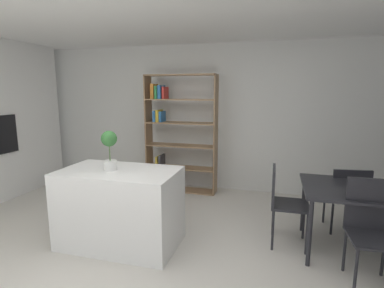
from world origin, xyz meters
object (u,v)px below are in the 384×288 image
at_px(potted_plant_on_island, 109,147).
at_px(dining_chair_far, 348,194).
at_px(dining_chair_island_side, 282,198).
at_px(built_in_oven, 0,135).
at_px(kitchen_island, 120,207).
at_px(dining_table, 359,195).
at_px(open_bookshelf, 175,133).
at_px(dining_chair_near, 370,223).

xyz_separation_m(potted_plant_on_island, dining_chair_far, (2.67, 1.03, -0.64)).
relative_size(potted_plant_on_island, dining_chair_island_side, 0.49).
bearing_deg(built_in_oven, kitchen_island, -16.38).
distance_m(built_in_oven, dining_chair_far, 5.07).
relative_size(dining_table, dining_chair_far, 1.36).
relative_size(open_bookshelf, dining_table, 1.79).
xyz_separation_m(built_in_oven, dining_table, (5.02, -0.21, -0.42)).
bearing_deg(dining_table, built_in_oven, 177.55).
bearing_deg(dining_chair_far, dining_chair_near, 82.06).
distance_m(built_in_oven, open_bookshelf, 2.76).
relative_size(built_in_oven, potted_plant_on_island, 1.35).
relative_size(kitchen_island, dining_table, 1.16).
height_order(kitchen_island, open_bookshelf, open_bookshelf).
xyz_separation_m(kitchen_island, open_bookshelf, (-0.01, 2.00, 0.59)).
height_order(built_in_oven, dining_table, built_in_oven).
xyz_separation_m(dining_chair_island_side, dining_chair_far, (0.79, 0.50, -0.04)).
distance_m(kitchen_island, dining_chair_near, 2.56).
xyz_separation_m(kitchen_island, dining_chair_island_side, (1.79, 0.51, 0.11)).
relative_size(dining_table, dining_chair_island_side, 1.26).
bearing_deg(dining_table, dining_chair_island_side, -179.95).
relative_size(potted_plant_on_island, dining_chair_far, 0.53).
height_order(potted_plant_on_island, dining_chair_island_side, potted_plant_on_island).
bearing_deg(kitchen_island, built_in_oven, 163.62).
distance_m(built_in_oven, dining_chair_island_side, 4.28).
height_order(potted_plant_on_island, dining_chair_near, potted_plant_on_island).
relative_size(built_in_oven, kitchen_island, 0.46).
relative_size(dining_chair_island_side, dining_chair_far, 1.08).
relative_size(built_in_oven, open_bookshelf, 0.30).
height_order(dining_chair_near, dining_chair_far, dining_chair_near).
xyz_separation_m(open_bookshelf, dining_table, (2.57, -1.50, -0.36)).
height_order(built_in_oven, dining_chair_far, built_in_oven).
xyz_separation_m(built_in_oven, dining_chair_island_side, (4.24, -0.22, -0.53)).
bearing_deg(dining_chair_near, dining_table, 86.96).
bearing_deg(open_bookshelf, potted_plant_on_island, -92.36).
distance_m(kitchen_island, dining_table, 2.62).
bearing_deg(dining_chair_island_side, potted_plant_on_island, 105.33).
bearing_deg(dining_table, kitchen_island, -168.85).
bearing_deg(potted_plant_on_island, dining_chair_near, 0.91).
bearing_deg(potted_plant_on_island, kitchen_island, 14.27).
relative_size(built_in_oven, dining_table, 0.53).
height_order(dining_table, dining_chair_far, dining_chair_far).
bearing_deg(dining_chair_far, dining_table, 81.72).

